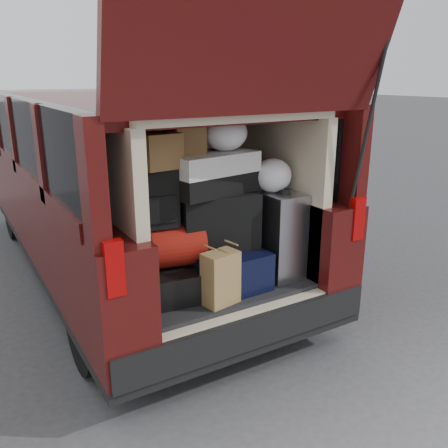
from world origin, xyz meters
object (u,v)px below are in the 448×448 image
(black_soft_case, at_px, (217,220))
(backpack, at_px, (156,198))
(navy_hardshell, at_px, (220,266))
(twotone_duffel, at_px, (212,173))
(silver_roller, at_px, (276,234))
(black_hardshell, at_px, (164,281))
(kraft_bag, at_px, (221,278))
(red_duffel, at_px, (171,246))

(black_soft_case, relative_size, backpack, 1.41)
(navy_hardshell, height_order, twotone_duffel, twotone_duffel)
(backpack, height_order, twotone_duffel, twotone_duffel)
(silver_roller, height_order, twotone_duffel, twotone_duffel)
(black_hardshell, xyz_separation_m, kraft_bag, (0.26, -0.30, 0.07))
(twotone_duffel, bearing_deg, navy_hardshell, -72.29)
(black_hardshell, height_order, black_soft_case, black_soft_case)
(silver_roller, xyz_separation_m, kraft_bag, (-0.59, -0.21, -0.14))
(red_duffel, bearing_deg, twotone_duffel, 16.94)
(silver_roller, distance_m, kraft_bag, 0.65)
(kraft_bag, bearing_deg, silver_roller, 9.20)
(kraft_bag, bearing_deg, backpack, 121.57)
(twotone_duffel, bearing_deg, kraft_bag, -120.93)
(black_hardshell, height_order, red_duffel, red_duffel)
(kraft_bag, height_order, black_soft_case, black_soft_case)
(red_duffel, height_order, black_soft_case, black_soft_case)
(kraft_bag, xyz_separation_m, red_duffel, (-0.21, 0.29, 0.17))
(backpack, relative_size, twotone_duffel, 0.63)
(black_hardshell, bearing_deg, black_soft_case, 6.17)
(kraft_bag, bearing_deg, black_hardshell, 120.07)
(black_hardshell, xyz_separation_m, black_soft_case, (0.41, 0.00, 0.36))
(backpack, bearing_deg, black_hardshell, -19.91)
(black_soft_case, xyz_separation_m, backpack, (-0.44, 0.01, 0.21))
(silver_roller, height_order, backpack, backpack)
(black_hardshell, xyz_separation_m, silver_roller, (0.85, -0.09, 0.21))
(backpack, bearing_deg, black_soft_case, 7.33)
(black_hardshell, relative_size, backpack, 1.32)
(silver_roller, height_order, red_duffel, silver_roller)
(navy_hardshell, xyz_separation_m, red_duffel, (-0.36, 0.02, 0.21))
(red_duffel, distance_m, black_soft_case, 0.37)
(black_soft_case, distance_m, backpack, 0.48)
(black_soft_case, bearing_deg, black_hardshell, -170.76)
(silver_roller, distance_m, red_duffel, 0.81)
(red_duffel, bearing_deg, silver_roller, 5.67)
(silver_roller, height_order, black_soft_case, black_soft_case)
(black_hardshell, relative_size, black_soft_case, 0.94)
(silver_roller, bearing_deg, black_hardshell, 173.77)
(red_duffel, distance_m, twotone_duffel, 0.56)
(navy_hardshell, distance_m, twotone_duffel, 0.66)
(silver_roller, distance_m, black_soft_case, 0.48)
(kraft_bag, bearing_deg, black_soft_case, 53.37)
(navy_hardshell, xyz_separation_m, silver_roller, (0.44, -0.05, 0.18))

